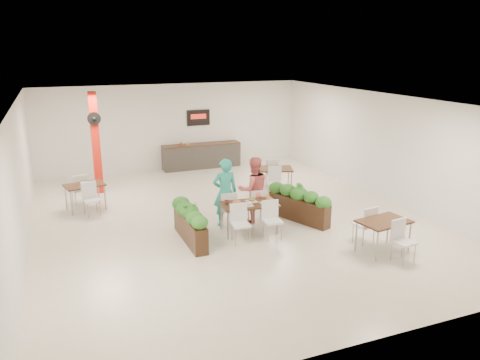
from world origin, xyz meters
The scene contains 12 objects.
ground centered at (0.00, 0.00, 0.00)m, with size 12.00×12.00×0.00m, color beige.
room_shell centered at (0.00, 0.00, 2.01)m, with size 10.10×12.10×3.22m.
red_column centered at (-3.00, 3.79, 1.64)m, with size 0.40×0.41×3.20m.
service_counter centered at (1.00, 5.65, 0.49)m, with size 3.00×0.64×2.20m.
main_table centered at (0.17, -1.05, 0.64)m, with size 1.47×1.72×0.92m.
diner_man centered at (-0.22, -0.40, 0.90)m, with size 0.65×0.43×1.79m, color teal.
diner_woman centered at (0.58, -0.40, 0.88)m, with size 0.86×0.67×1.76m, color #E96768.
planter_left centered at (-1.37, -1.10, 0.51)m, with size 0.42×1.97×1.03m.
planter_right centered at (1.71, -0.82, 0.50)m, with size 1.01×1.88×1.04m.
side_table_a centered at (-3.52, 2.22, 0.62)m, with size 1.19×1.67×0.92m.
side_table_b centered at (2.27, 1.91, 0.63)m, with size 1.40×1.67×0.92m.
side_table_c centered at (2.53, -3.28, 0.62)m, with size 1.23×1.66×0.92m.
Camera 1 is at (-4.10, -11.22, 4.50)m, focal length 35.00 mm.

